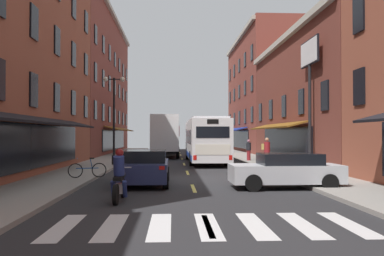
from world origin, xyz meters
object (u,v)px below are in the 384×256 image
billboard_sign (310,70)px  bicycle_near (87,170)px  motorcycle_rider (119,179)px  pedestrian_near (267,151)px  sedan_mid (145,167)px  box_truck (166,136)px  pedestrian_mid (249,150)px  sedan_near (286,170)px  transit_bus (205,140)px  street_lamp_twin (114,116)px

billboard_sign → bicycle_near: size_ratio=4.43×
motorcycle_rider → pedestrian_near: 13.80m
sedan_mid → pedestrian_near: bearing=47.1°
sedan_mid → box_truck: bearing=88.5°
sedan_mid → billboard_sign: bearing=32.6°
box_truck → motorcycle_rider: size_ratio=3.98×
box_truck → pedestrian_mid: size_ratio=5.19×
sedan_mid → pedestrian_mid: bearing=63.0°
sedan_mid → motorcycle_rider: 4.22m
sedan_near → motorcycle_rider: (-6.12, -2.78, 0.01)m
billboard_sign → motorcycle_rider: 14.70m
sedan_mid → bicycle_near: (-2.74, 1.64, -0.24)m
motorcycle_rider → transit_bus: bearing=76.9°
bicycle_near → pedestrian_near: 11.26m
sedan_near → motorcycle_rider: 6.72m
motorcycle_rider → pedestrian_near: size_ratio=1.16×
billboard_sign → street_lamp_twin: (-11.73, 3.99, -2.48)m
box_truck → street_lamp_twin: bearing=-107.1°
billboard_sign → transit_bus: 10.30m
street_lamp_twin → billboard_sign: bearing=-18.8°
transit_bus → sedan_near: size_ratio=2.74×
pedestrian_near → street_lamp_twin: street_lamp_twin is taller
sedan_near → pedestrian_mid: (1.38, 15.09, 0.25)m
box_truck → street_lamp_twin: street_lamp_twin is taller
street_lamp_twin → pedestrian_near: bearing=-13.6°
bicycle_near → street_lamp_twin: bearing=89.8°
motorcycle_rider → bicycle_near: size_ratio=1.23×
billboard_sign → box_truck: bearing=120.3°
bicycle_near → transit_bus: bearing=61.9°
pedestrian_mid → street_lamp_twin: (-9.68, -3.92, 2.38)m
sedan_mid → transit_bus: bearing=75.1°
sedan_near → pedestrian_mid: size_ratio=2.72×
billboard_sign → sedan_near: size_ratio=1.73×
pedestrian_near → billboard_sign: bearing=74.7°
box_truck → bicycle_near: (-3.27, -18.67, -1.48)m
billboard_sign → pedestrian_near: 5.43m
billboard_sign → pedestrian_near: (-2.12, 1.67, -4.72)m
sedan_mid → pedestrian_near: 10.15m
sedan_near → motorcycle_rider: motorcycle_rider is taller
sedan_mid → pedestrian_near: (6.90, 7.43, 0.35)m
sedan_mid → bicycle_near: size_ratio=2.56×
box_truck → motorcycle_rider: 24.56m
pedestrian_mid → street_lamp_twin: size_ratio=0.27×
box_truck → sedan_near: box_truck is taller
box_truck → pedestrian_near: size_ratio=4.63×
motorcycle_rider → sedan_near: bearing=24.4°
sedan_near → bicycle_near: (-8.33, 3.05, -0.20)m
pedestrian_mid → street_lamp_twin: 10.72m
billboard_sign → sedan_near: bearing=-115.5°
bicycle_near → street_lamp_twin: (0.02, 8.12, 2.82)m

